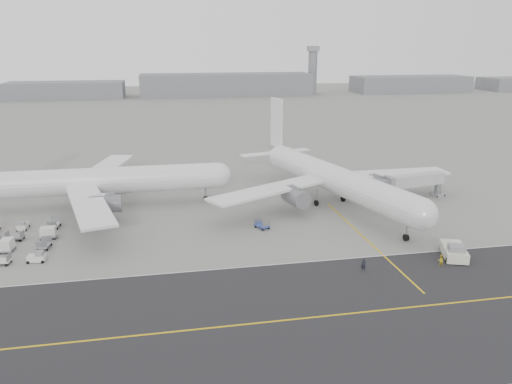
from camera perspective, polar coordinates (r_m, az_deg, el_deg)
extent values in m
plane|color=gray|center=(76.91, -7.30, -8.29)|extent=(700.00, 700.00, 0.00)
cube|color=#2A2A2D|center=(61.53, -1.31, -14.90)|extent=(220.00, 32.00, 0.02)
cube|color=gold|center=(61.52, -1.31, -14.89)|extent=(220.00, 0.30, 0.01)
cube|color=silver|center=(75.31, -3.34, -8.71)|extent=(220.00, 0.25, 0.01)
cube|color=gold|center=(88.04, 12.41, -5.25)|extent=(0.30, 40.00, 0.01)
cylinder|color=gray|center=(350.93, 6.47, 13.45)|extent=(6.00, 6.00, 28.00)
cube|color=gray|center=(350.48, 6.56, 15.98)|extent=(7.00, 7.00, 3.50)
cylinder|color=white|center=(106.03, -17.00, 1.26)|extent=(46.93, 5.44, 5.38)
sphere|color=white|center=(105.95, -4.30, 1.94)|extent=(5.27, 5.27, 5.27)
cube|color=white|center=(92.85, -18.50, -1.43)|extent=(11.75, 26.37, 0.45)
cube|color=white|center=(119.98, -16.87, 2.66)|extent=(11.81, 26.37, 0.45)
cylinder|color=slate|center=(97.15, -16.78, -1.33)|extent=(5.73, 3.34, 3.33)
cylinder|color=slate|center=(115.78, -15.89, 1.57)|extent=(5.73, 3.34, 3.33)
cylinder|color=black|center=(107.05, -5.77, -0.73)|extent=(1.02, 0.50, 1.02)
cylinder|color=black|center=(104.55, -17.87, -1.90)|extent=(1.02, 0.50, 1.02)
cylinder|color=black|center=(110.66, -17.51, -0.86)|extent=(1.02, 0.50, 1.02)
cylinder|color=gray|center=(106.64, -5.79, -0.01)|extent=(0.36, 0.36, 2.82)
cylinder|color=white|center=(102.90, 9.11, 1.43)|extent=(17.76, 48.22, 5.55)
sphere|color=white|center=(85.07, 18.37, -2.44)|extent=(5.44, 5.44, 5.44)
cone|color=white|center=(123.86, 2.44, 4.39)|extent=(7.25, 10.41, 5.00)
cube|color=white|center=(123.00, 2.36, 7.93)|extent=(1.84, 5.26, 11.81)
cube|color=white|center=(122.44, 0.23, 4.32)|extent=(9.24, 4.84, 0.25)
cube|color=white|center=(126.91, 4.20, 4.71)|extent=(9.24, 4.84, 0.25)
cube|color=white|center=(96.75, 1.54, 0.24)|extent=(26.12, 17.99, 0.45)
cube|color=white|center=(112.72, 14.88, 2.04)|extent=(26.65, 6.29, 0.45)
cylinder|color=slate|center=(97.28, 4.57, -0.56)|extent=(4.84, 6.59, 3.44)
cylinder|color=slate|center=(108.46, 13.78, 0.80)|extent=(4.84, 6.59, 3.44)
cylinder|color=black|center=(88.75, 16.77, -5.00)|extent=(0.79, 1.29, 1.20)
cylinder|color=black|center=(103.94, 6.92, -1.25)|extent=(0.79, 1.29, 1.20)
cylinder|color=black|center=(107.55, 9.91, -0.77)|extent=(0.79, 1.29, 1.20)
cylinder|color=gray|center=(88.25, 16.84, -4.12)|extent=(0.36, 0.36, 2.91)
cube|color=beige|center=(84.66, 21.66, -6.32)|extent=(5.33, 7.38, 1.51)
cube|color=gray|center=(82.89, 21.96, -6.00)|extent=(2.96, 2.84, 0.97)
cylinder|color=gray|center=(88.51, 21.10, -5.54)|extent=(1.12, 2.69, 0.17)
cylinder|color=black|center=(82.19, 21.04, -7.27)|extent=(0.74, 1.06, 0.97)
cylinder|color=black|center=(82.84, 22.95, -7.30)|extent=(0.74, 1.06, 0.97)
cylinder|color=black|center=(86.86, 20.38, -5.91)|extent=(0.74, 1.06, 0.97)
cylinder|color=black|center=(87.47, 22.19, -5.96)|extent=(0.74, 1.06, 0.97)
cylinder|color=gray|center=(116.67, 20.07, 0.46)|extent=(1.47, 1.47, 3.68)
cube|color=gray|center=(117.07, 20.00, -0.26)|extent=(2.80, 2.80, 0.64)
cube|color=#BCBCC1|center=(111.95, 17.71, 1.31)|extent=(14.04, 5.11, 2.39)
cube|color=gray|center=(107.96, 14.97, 0.99)|extent=(1.63, 3.10, 2.76)
cylinder|color=black|center=(118.46, 20.04, -0.09)|extent=(0.37, 0.59, 0.55)
imported|color=black|center=(75.72, 12.20, -8.14)|extent=(0.84, 0.70, 1.97)
imported|color=gold|center=(80.77, 20.35, -7.31)|extent=(0.94, 0.78, 1.75)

